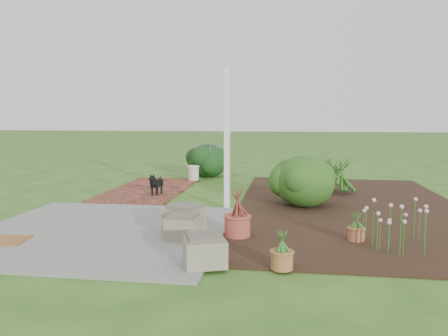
# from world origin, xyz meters

# --- Properties ---
(ground) EXTENTS (80.00, 80.00, 0.00)m
(ground) POSITION_xyz_m (0.00, 0.00, 0.00)
(ground) COLOR #305D1D
(ground) RESTS_ON ground
(concrete_patio) EXTENTS (3.50, 3.50, 0.04)m
(concrete_patio) POSITION_xyz_m (-1.25, -1.75, 0.02)
(concrete_patio) COLOR #62615F
(concrete_patio) RESTS_ON ground
(brick_path) EXTENTS (1.60, 3.50, 0.04)m
(brick_path) POSITION_xyz_m (-1.70, 1.75, 0.02)
(brick_path) COLOR #5C2C1D
(brick_path) RESTS_ON ground
(garden_bed) EXTENTS (4.00, 7.00, 0.03)m
(garden_bed) POSITION_xyz_m (2.50, 0.50, 0.01)
(garden_bed) COLOR black
(garden_bed) RESTS_ON ground
(veranda_post) EXTENTS (0.10, 0.10, 2.50)m
(veranda_post) POSITION_xyz_m (0.30, 0.10, 1.25)
(veranda_post) COLOR white
(veranda_post) RESTS_ON ground
(stone_trough_near) EXTENTS (0.56, 0.56, 0.29)m
(stone_trough_near) POSITION_xyz_m (0.48, -2.99, 0.19)
(stone_trough_near) COLOR gray
(stone_trough_near) RESTS_ON concrete_patio
(stone_trough_mid) EXTENTS (0.47, 0.47, 0.28)m
(stone_trough_mid) POSITION_xyz_m (0.01, -1.98, 0.18)
(stone_trough_mid) COLOR #796A5B
(stone_trough_mid) RESTS_ON concrete_patio
(stone_trough_far) EXTENTS (0.60, 0.60, 0.31)m
(stone_trough_far) POSITION_xyz_m (-0.07, -1.60, 0.20)
(stone_trough_far) COLOR gray
(stone_trough_far) RESTS_ON concrete_patio
(black_dog) EXTENTS (0.19, 0.48, 0.42)m
(black_dog) POSITION_xyz_m (-1.31, 1.06, 0.29)
(black_dog) COLOR black
(black_dog) RESTS_ON brick_path
(cream_ceramic_urn) EXTENTS (0.31, 0.31, 0.36)m
(cream_ceramic_urn) POSITION_xyz_m (-0.99, 3.19, 0.22)
(cream_ceramic_urn) COLOR beige
(cream_ceramic_urn) RESTS_ON brick_path
(evergreen_shrub) EXTENTS (1.17, 1.17, 0.94)m
(evergreen_shrub) POSITION_xyz_m (1.67, 0.43, 0.50)
(evergreen_shrub) COLOR #153711
(evergreen_shrub) RESTS_ON garden_bed
(agapanthus_clump_back) EXTENTS (1.10, 1.10, 0.98)m
(agapanthus_clump_back) POSITION_xyz_m (2.40, 1.84, 0.52)
(agapanthus_clump_back) COLOR #133D0D
(agapanthus_clump_back) RESTS_ON garden_bed
(agapanthus_clump_front) EXTENTS (1.03, 1.03, 0.91)m
(agapanthus_clump_front) POSITION_xyz_m (2.08, 2.41, 0.48)
(agapanthus_clump_front) COLOR #1A380F
(agapanthus_clump_front) RESTS_ON garden_bed
(pink_flower_patch) EXTENTS (1.21, 1.21, 0.60)m
(pink_flower_patch) POSITION_xyz_m (2.70, -1.92, 0.33)
(pink_flower_patch) COLOR #113D0F
(pink_flower_patch) RESTS_ON garden_bed
(terracotta_pot_bronze) EXTENTS (0.46, 0.46, 0.29)m
(terracotta_pot_bronze) POSITION_xyz_m (0.70, -1.77, 0.17)
(terracotta_pot_bronze) COLOR #9B4134
(terracotta_pot_bronze) RESTS_ON garden_bed
(terracotta_pot_small_left) EXTENTS (0.28, 0.28, 0.18)m
(terracotta_pot_small_left) POSITION_xyz_m (2.27, -1.76, 0.12)
(terracotta_pot_small_left) COLOR #A75C38
(terracotta_pot_small_left) RESTS_ON garden_bed
(terracotta_pot_small_right) EXTENTS (0.29, 0.29, 0.20)m
(terracotta_pot_small_right) POSITION_xyz_m (1.32, -2.98, 0.13)
(terracotta_pot_small_right) COLOR #9C5E34
(terracotta_pot_small_right) RESTS_ON garden_bed
(purple_flowering_bush) EXTENTS (1.37, 1.37, 0.92)m
(purple_flowering_bush) POSITION_xyz_m (-0.79, 4.20, 0.46)
(purple_flowering_bush) COLOR black
(purple_flowering_bush) RESTS_ON ground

